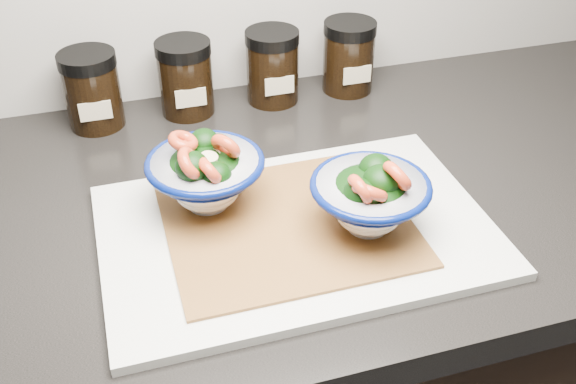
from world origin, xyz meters
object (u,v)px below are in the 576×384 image
object	(u,v)px
bowl_right	(370,197)
spice_jar_d	(349,56)
cutting_board	(296,231)
spice_jar_b	(185,78)
spice_jar_a	(92,90)
bowl_left	(206,174)
spice_jar_c	(272,66)

from	to	relation	value
bowl_right	spice_jar_d	size ratio (longest dim) A/B	1.21
cutting_board	spice_jar_b	xyz separation A→B (m)	(-0.07, 0.33, 0.05)
spice_jar_b	spice_jar_d	size ratio (longest dim) A/B	1.00
spice_jar_a	spice_jar_d	distance (m)	0.39
spice_jar_b	spice_jar_a	bearing A→B (deg)	180.00
cutting_board	spice_jar_d	world-z (taller)	spice_jar_d
spice_jar_a	bowl_left	bearing A→B (deg)	-66.42
cutting_board	spice_jar_b	bearing A→B (deg)	101.85
spice_jar_b	spice_jar_d	bearing A→B (deg)	0.00
spice_jar_a	spice_jar_d	world-z (taller)	same
spice_jar_a	spice_jar_c	size ratio (longest dim) A/B	1.00
bowl_right	spice_jar_c	size ratio (longest dim) A/B	1.21
cutting_board	bowl_left	xyz separation A→B (m)	(-0.09, 0.07, 0.05)
bowl_left	spice_jar_c	world-z (taller)	bowl_left
bowl_right	bowl_left	bearing A→B (deg)	150.07
bowl_right	spice_jar_a	distance (m)	0.46
cutting_board	spice_jar_b	distance (m)	0.34
spice_jar_a	spice_jar_d	xyz separation A→B (m)	(0.39, 0.00, 0.00)
cutting_board	spice_jar_c	distance (m)	0.34
spice_jar_a	cutting_board	bearing A→B (deg)	-58.22
spice_jar_c	spice_jar_d	distance (m)	0.12
spice_jar_a	spice_jar_c	distance (m)	0.27
bowl_left	bowl_right	bearing A→B (deg)	-29.93
spice_jar_a	bowl_right	bearing A→B (deg)	-51.82
cutting_board	bowl_right	xyz separation A→B (m)	(0.08, -0.03, 0.05)
spice_jar_a	spice_jar_d	size ratio (longest dim) A/B	1.00
spice_jar_b	spice_jar_c	distance (m)	0.13
bowl_right	spice_jar_d	xyz separation A→B (m)	(0.11, 0.36, -0.00)
bowl_right	spice_jar_b	distance (m)	0.39
cutting_board	spice_jar_a	size ratio (longest dim) A/B	3.98
bowl_right	cutting_board	bearing A→B (deg)	159.75
bowl_right	spice_jar_c	distance (m)	0.36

